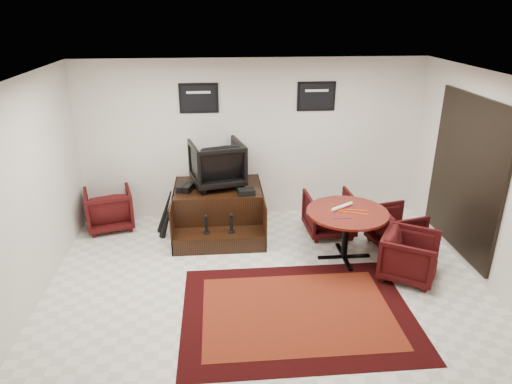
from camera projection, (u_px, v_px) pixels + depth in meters
ground at (267, 289)px, 6.23m from camera, size 6.00×6.00×0.00m
room_shell at (300, 161)px, 5.70m from camera, size 6.02×5.02×2.81m
area_rug at (297, 312)px, 5.75m from camera, size 2.88×2.16×0.01m
shine_podium at (219, 211)px, 7.76m from camera, size 1.47×1.52×0.76m
shine_chair at (217, 161)px, 7.58m from camera, size 0.98×0.94×0.85m
shoes_pair at (185, 188)px, 7.49m from camera, size 0.31×0.35×0.11m
polish_kit at (246, 192)px, 7.34m from camera, size 0.28×0.21×0.09m
umbrella_black at (168, 215)px, 7.46m from camera, size 0.30×0.11×0.81m
umbrella_hooked at (165, 211)px, 7.65m from camera, size 0.29×0.11×0.78m
armchair_side at (109, 207)px, 7.82m from camera, size 0.91×0.88×0.77m
meeting_table at (347, 217)px, 6.74m from camera, size 1.20×1.20×0.78m
table_chair_back at (329, 212)px, 7.62m from camera, size 0.80×0.76×0.79m
table_chair_window at (396, 226)px, 7.21m from camera, size 0.79×0.83×0.71m
table_chair_corner at (410, 254)px, 6.36m from camera, size 0.96×0.97×0.75m
paper_roll at (342, 207)px, 6.80m from camera, size 0.38×0.27×0.05m
table_clutter at (351, 212)px, 6.65m from camera, size 0.57×0.34×0.01m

